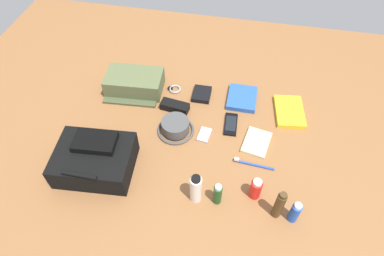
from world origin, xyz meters
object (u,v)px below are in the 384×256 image
(media_player, at_px, (204,135))
(sunglasses_case, at_px, (175,106))
(notepad, at_px, (257,142))
(backpack, at_px, (95,159))
(cell_phone, at_px, (231,124))
(toothbrush, at_px, (251,164))
(travel_guidebook, at_px, (242,98))
(wallet, at_px, (202,94))
(bucket_hat, at_px, (175,128))
(deodorant_spray, at_px, (295,212))
(paperback_novel, at_px, (289,112))
(toothpaste_tube, at_px, (196,189))
(sunscreen_spray, at_px, (256,189))
(toiletry_pouch, at_px, (134,83))
(cologne_bottle, at_px, (279,205))
(wristwatch, at_px, (174,89))
(shampoo_bottle, at_px, (218,194))

(media_player, distance_m, sunglasses_case, 0.22)
(notepad, bearing_deg, backpack, 32.68)
(sunglasses_case, bearing_deg, cell_phone, 178.40)
(toothbrush, bearing_deg, travel_guidebook, -78.38)
(backpack, relative_size, media_player, 3.73)
(backpack, relative_size, wallet, 3.05)
(bucket_hat, relative_size, deodorant_spray, 1.55)
(paperback_novel, bearing_deg, toothpaste_tube, 56.25)
(bucket_hat, relative_size, sunscreen_spray, 1.64)
(toothpaste_tube, distance_m, paperback_novel, 0.66)
(toiletry_pouch, relative_size, cologne_bottle, 1.90)
(wristwatch, bearing_deg, toiletry_pouch, 10.69)
(bucket_hat, bearing_deg, media_player, -178.92)
(wallet, bearing_deg, toothbrush, 126.67)
(cell_phone, distance_m, toothbrush, 0.24)
(toiletry_pouch, bearing_deg, bucket_hat, 138.84)
(sunscreen_spray, height_order, wristwatch, sunscreen_spray)
(cologne_bottle, distance_m, toothpaste_tube, 0.32)
(bucket_hat, bearing_deg, toiletry_pouch, -41.16)
(travel_guidebook, xyz_separation_m, media_player, (0.15, 0.27, -0.01))
(bucket_hat, distance_m, sunscreen_spray, 0.47)
(sunglasses_case, bearing_deg, deodorant_spray, 148.64)
(toothpaste_tube, bearing_deg, toothbrush, -135.26)
(shampoo_bottle, distance_m, notepad, 0.35)
(bucket_hat, relative_size, cell_phone, 1.26)
(sunscreen_spray, distance_m, travel_guidebook, 0.54)
(cell_phone, relative_size, wristwatch, 1.95)
(toiletry_pouch, bearing_deg, notepad, 160.50)
(sunscreen_spray, xyz_separation_m, toothbrush, (0.02, -0.14, -0.04))
(backpack, height_order, toothpaste_tube, toothpaste_tube)
(toiletry_pouch, xyz_separation_m, sunglasses_case, (-0.24, 0.10, -0.03))
(media_player, bearing_deg, toothbrush, 152.48)
(notepad, bearing_deg, toothbrush, 94.32)
(toiletry_pouch, height_order, notepad, toiletry_pouch)
(bucket_hat, height_order, sunglasses_case, bucket_hat)
(toothpaste_tube, xyz_separation_m, wallet, (0.08, -0.58, -0.06))
(deodorant_spray, bearing_deg, media_player, -39.85)
(bucket_hat, height_order, wallet, bucket_hat)
(bucket_hat, height_order, media_player, bucket_hat)
(wristwatch, height_order, sunglasses_case, sunglasses_case)
(backpack, relative_size, sunglasses_case, 2.40)
(wristwatch, bearing_deg, sunglasses_case, 104.53)
(paperback_novel, bearing_deg, travel_guidebook, -10.93)
(cologne_bottle, height_order, sunglasses_case, cologne_bottle)
(toothbrush, relative_size, notepad, 1.20)
(shampoo_bottle, relative_size, paperback_novel, 0.52)
(cologne_bottle, xyz_separation_m, cell_phone, (0.23, -0.42, -0.07))
(bucket_hat, bearing_deg, sunglasses_case, -75.91)
(toothbrush, bearing_deg, sunscreen_spray, 99.42)
(cologne_bottle, distance_m, sunglasses_case, 0.69)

